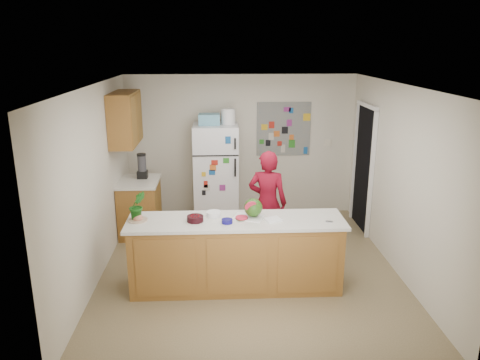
{
  "coord_description": "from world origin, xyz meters",
  "views": [
    {
      "loc": [
        -0.41,
        -5.87,
        3.0
      ],
      "look_at": [
        -0.12,
        0.2,
        1.22
      ],
      "focal_mm": 35.0,
      "sensor_mm": 36.0,
      "label": 1
    }
  ],
  "objects_px": {
    "cherry_bowl": "(195,219)",
    "person": "(267,203)",
    "refrigerator": "(216,174)",
    "watermelon": "(253,207)"
  },
  "relations": [
    {
      "from": "watermelon",
      "to": "cherry_bowl",
      "type": "height_order",
      "value": "watermelon"
    },
    {
      "from": "refrigerator",
      "to": "watermelon",
      "type": "bearing_deg",
      "value": -78.54
    },
    {
      "from": "person",
      "to": "cherry_bowl",
      "type": "bearing_deg",
      "value": 62.0
    },
    {
      "from": "person",
      "to": "cherry_bowl",
      "type": "distance_m",
      "value": 1.46
    },
    {
      "from": "refrigerator",
      "to": "person",
      "type": "bearing_deg",
      "value": -61.08
    },
    {
      "from": "cherry_bowl",
      "to": "person",
      "type": "bearing_deg",
      "value": 46.72
    },
    {
      "from": "refrigerator",
      "to": "watermelon",
      "type": "relative_size",
      "value": 7.42
    },
    {
      "from": "watermelon",
      "to": "person",
      "type": "bearing_deg",
      "value": 73.45
    },
    {
      "from": "refrigerator",
      "to": "cherry_bowl",
      "type": "bearing_deg",
      "value": -95.88
    },
    {
      "from": "person",
      "to": "watermelon",
      "type": "xyz_separation_m",
      "value": [
        -0.28,
        -0.95,
        0.27
      ]
    }
  ]
}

